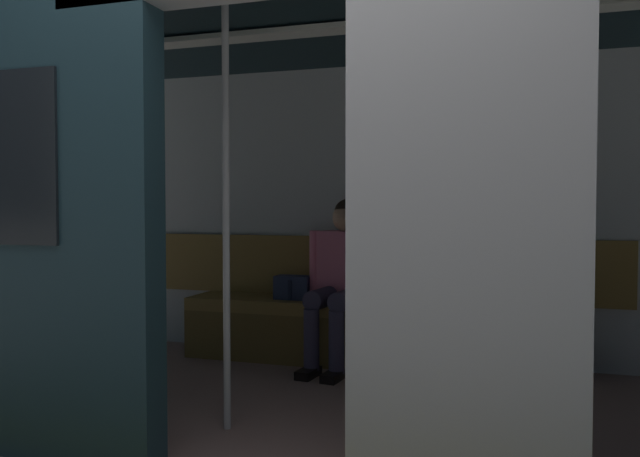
# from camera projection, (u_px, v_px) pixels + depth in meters

# --- Properties ---
(train_car) EXTENTS (6.40, 2.48, 2.27)m
(train_car) POSITION_uv_depth(u_px,v_px,m) (318.00, 143.00, 3.55)
(train_car) COLOR silver
(train_car) RESTS_ON ground_plane
(bench_seat) EXTENTS (2.65, 0.44, 0.45)m
(bench_seat) POSITION_uv_depth(u_px,v_px,m) (365.00, 318.00, 4.44)
(bench_seat) COLOR olive
(bench_seat) RESTS_ON ground_plane
(person_seated) EXTENTS (0.55, 0.71, 1.17)m
(person_seated) POSITION_uv_depth(u_px,v_px,m) (343.00, 271.00, 4.42)
(person_seated) COLOR pink
(person_seated) RESTS_ON ground_plane
(handbag) EXTENTS (0.26, 0.15, 0.17)m
(handbag) POSITION_uv_depth(u_px,v_px,m) (293.00, 287.00, 4.62)
(handbag) COLOR #262D4C
(handbag) RESTS_ON bench_seat
(book) EXTENTS (0.18, 0.24, 0.03)m
(book) POSITION_uv_depth(u_px,v_px,m) (392.00, 302.00, 4.41)
(book) COLOR silver
(book) RESTS_ON bench_seat
(grab_pole_door) EXTENTS (0.04, 0.04, 2.13)m
(grab_pole_door) POSITION_uv_depth(u_px,v_px,m) (226.00, 218.00, 3.16)
(grab_pole_door) COLOR silver
(grab_pole_door) RESTS_ON ground_plane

